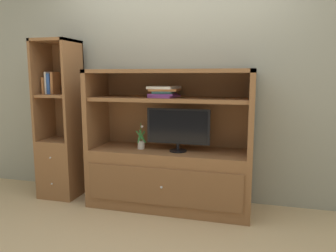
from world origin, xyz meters
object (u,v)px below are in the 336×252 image
(bookshelf_tall, at_px, (61,144))
(upright_book_row, at_px, (51,84))
(potted_plant, at_px, (141,144))
(tv_monitor, at_px, (178,128))
(magazine_stack, at_px, (164,92))
(media_console, at_px, (169,163))

(bookshelf_tall, xyz_separation_m, upright_book_row, (-0.08, -0.01, 0.67))
(potted_plant, bearing_deg, tv_monitor, -1.25)
(potted_plant, xyz_separation_m, bookshelf_tall, (-0.96, 0.05, -0.07))
(tv_monitor, bearing_deg, upright_book_row, 178.07)
(tv_monitor, bearing_deg, magazine_stack, 163.09)
(potted_plant, distance_m, upright_book_row, 1.20)
(upright_book_row, bearing_deg, tv_monitor, -1.93)
(potted_plant, distance_m, magazine_stack, 0.58)
(potted_plant, xyz_separation_m, upright_book_row, (-1.04, 0.04, 0.60))
(media_console, xyz_separation_m, magazine_stack, (-0.05, -0.01, 0.73))
(media_console, height_order, tv_monitor, media_console)
(media_console, height_order, bookshelf_tall, bookshelf_tall)
(tv_monitor, distance_m, bookshelf_tall, 1.38)
(magazine_stack, distance_m, bookshelf_tall, 1.34)
(upright_book_row, bearing_deg, media_console, 0.24)
(tv_monitor, height_order, bookshelf_tall, bookshelf_tall)
(magazine_stack, distance_m, upright_book_row, 1.28)
(media_console, distance_m, tv_monitor, 0.39)
(tv_monitor, xyz_separation_m, bookshelf_tall, (-1.35, 0.06, -0.25))
(media_console, distance_m, potted_plant, 0.35)
(media_console, xyz_separation_m, upright_book_row, (-1.33, -0.01, 0.79))
(tv_monitor, relative_size, potted_plant, 2.34)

